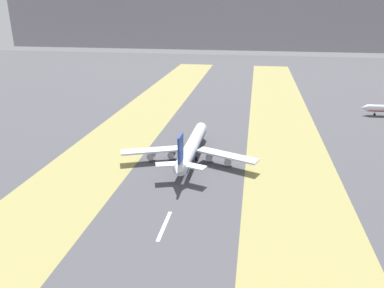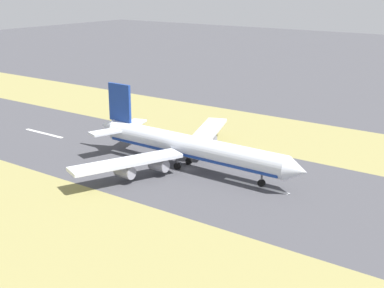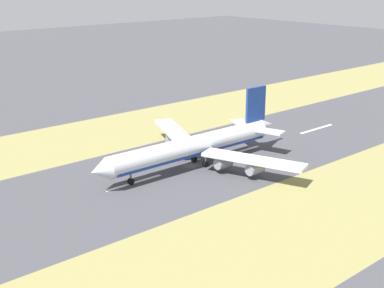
% 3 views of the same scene
% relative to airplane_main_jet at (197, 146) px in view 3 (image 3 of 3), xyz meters
% --- Properties ---
extents(ground_plane, '(800.00, 800.00, 0.00)m').
position_rel_airplane_main_jet_xyz_m(ground_plane, '(0.76, 1.20, -6.02)').
color(ground_plane, '#424247').
extents(grass_median_west, '(40.00, 600.00, 0.01)m').
position_rel_airplane_main_jet_xyz_m(grass_median_west, '(-44.24, 1.20, -6.02)').
color(grass_median_west, olive).
rests_on(grass_median_west, ground).
extents(grass_median_east, '(40.00, 600.00, 0.01)m').
position_rel_airplane_main_jet_xyz_m(grass_median_east, '(45.76, 1.20, -6.02)').
color(grass_median_east, olive).
rests_on(grass_median_east, ground).
extents(centreline_dash_near, '(1.20, 18.00, 0.01)m').
position_rel_airplane_main_jet_xyz_m(centreline_dash_near, '(0.76, -58.09, -6.01)').
color(centreline_dash_near, silver).
rests_on(centreline_dash_near, ground).
extents(centreline_dash_mid, '(1.20, 18.00, 0.01)m').
position_rel_airplane_main_jet_xyz_m(centreline_dash_mid, '(0.76, -18.09, -6.01)').
color(centreline_dash_mid, silver).
rests_on(centreline_dash_mid, ground).
extents(centreline_dash_far, '(1.20, 18.00, 0.01)m').
position_rel_airplane_main_jet_xyz_m(centreline_dash_far, '(0.76, 21.91, -6.01)').
color(centreline_dash_far, silver).
rests_on(centreline_dash_far, ground).
extents(airplane_main_jet, '(64.13, 67.06, 20.20)m').
position_rel_airplane_main_jet_xyz_m(airplane_main_jet, '(0.00, 0.00, 0.00)').
color(airplane_main_jet, silver).
rests_on(airplane_main_jet, ground).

